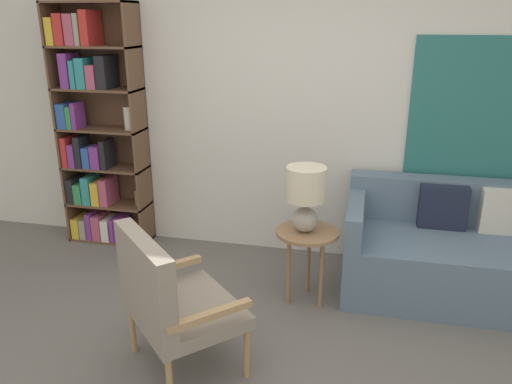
{
  "coord_description": "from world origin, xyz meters",
  "views": [
    {
      "loc": [
        0.7,
        -2.13,
        2.02
      ],
      "look_at": [
        -0.01,
        0.98,
        0.9
      ],
      "focal_mm": 35.0,
      "sensor_mm": 36.0,
      "label": 1
    }
  ],
  "objects": [
    {
      "name": "wall_back",
      "position": [
        0.04,
        2.03,
        1.35
      ],
      "size": [
        6.4,
        0.08,
        2.7
      ],
      "color": "silver",
      "rests_on": "ground_plane"
    },
    {
      "name": "bookshelf",
      "position": [
        -1.7,
        1.84,
        1.04
      ],
      "size": [
        0.76,
        0.3,
        2.15
      ],
      "color": "brown",
      "rests_on": "ground_plane"
    },
    {
      "name": "armchair",
      "position": [
        -0.36,
        0.19,
        0.51
      ],
      "size": [
        0.87,
        0.87,
        0.9
      ],
      "color": "tan",
      "rests_on": "ground_plane"
    },
    {
      "name": "couch",
      "position": [
        1.53,
        1.56,
        0.32
      ],
      "size": [
        1.88,
        0.89,
        0.82
      ],
      "color": "slate",
      "rests_on": "ground_plane"
    },
    {
      "name": "side_table",
      "position": [
        0.33,
        1.17,
        0.49
      ],
      "size": [
        0.46,
        0.46,
        0.57
      ],
      "color": "#99704C",
      "rests_on": "ground_plane"
    },
    {
      "name": "table_lamp",
      "position": [
        0.31,
        1.16,
        0.86
      ],
      "size": [
        0.28,
        0.28,
        0.48
      ],
      "color": "#A59E93",
      "rests_on": "side_table"
    }
  ]
}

